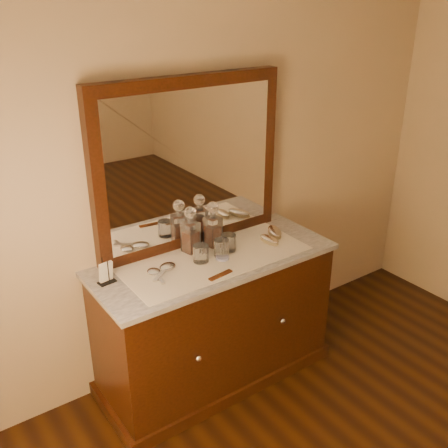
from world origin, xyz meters
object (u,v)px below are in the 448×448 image
(dresser_cabinet, at_px, (215,321))
(pin_dish, at_px, (222,258))
(hand_mirror_inner, at_px, (166,268))
(mirror_frame, at_px, (190,164))
(napkin_rack, at_px, (106,273))
(comb, at_px, (220,275))
(decanter_left, at_px, (191,234))
(hand_mirror_outer, at_px, (155,273))
(brush_far, at_px, (275,232))
(decanter_right, at_px, (213,229))
(brush_near, at_px, (269,240))

(dresser_cabinet, bearing_deg, pin_dish, -59.49)
(hand_mirror_inner, bearing_deg, mirror_frame, 35.86)
(dresser_cabinet, relative_size, hand_mirror_inner, 6.76)
(pin_dish, xyz_separation_m, napkin_rack, (-0.65, 0.14, 0.04))
(comb, bearing_deg, dresser_cabinet, 57.21)
(dresser_cabinet, distance_m, hand_mirror_inner, 0.54)
(dresser_cabinet, xyz_separation_m, mirror_frame, (0.00, 0.25, 0.94))
(mirror_frame, height_order, napkin_rack, mirror_frame)
(mirror_frame, distance_m, comb, 0.67)
(decanter_left, distance_m, hand_mirror_inner, 0.27)
(pin_dish, xyz_separation_m, hand_mirror_outer, (-0.40, 0.07, 0.00))
(comb, xyz_separation_m, brush_far, (0.56, 0.22, 0.02))
(napkin_rack, relative_size, hand_mirror_outer, 0.73)
(dresser_cabinet, height_order, decanter_right, decanter_right)
(brush_far, height_order, hand_mirror_outer, brush_far)
(dresser_cabinet, relative_size, brush_far, 7.73)
(dresser_cabinet, distance_m, decanter_right, 0.57)
(hand_mirror_outer, bearing_deg, pin_dish, -9.19)
(dresser_cabinet, xyz_separation_m, pin_dish, (0.03, -0.05, 0.45))
(brush_near, xyz_separation_m, hand_mirror_inner, (-0.68, 0.07, -0.01))
(napkin_rack, height_order, hand_mirror_inner, napkin_rack)
(brush_near, height_order, brush_far, brush_far)
(pin_dish, distance_m, hand_mirror_outer, 0.41)
(mirror_frame, relative_size, hand_mirror_inner, 5.80)
(hand_mirror_inner, bearing_deg, decanter_right, 15.19)
(dresser_cabinet, xyz_separation_m, napkin_rack, (-0.62, 0.09, 0.50))
(hand_mirror_outer, bearing_deg, hand_mirror_inner, 7.22)
(hand_mirror_inner, bearing_deg, decanter_left, 25.97)
(hand_mirror_inner, bearing_deg, napkin_rack, 168.57)
(mirror_frame, relative_size, brush_far, 6.62)
(dresser_cabinet, xyz_separation_m, comb, (-0.09, -0.20, 0.45))
(mirror_frame, height_order, pin_dish, mirror_frame)
(napkin_rack, xyz_separation_m, decanter_right, (0.70, 0.04, 0.06))
(mirror_frame, xyz_separation_m, pin_dish, (0.03, -0.29, -0.49))
(dresser_cabinet, height_order, comb, comb)
(brush_far, bearing_deg, comb, -158.95)
(napkin_rack, height_order, brush_far, napkin_rack)
(brush_near, bearing_deg, hand_mirror_inner, 173.87)
(mirror_frame, bearing_deg, hand_mirror_outer, -148.92)
(brush_far, bearing_deg, brush_near, -147.11)
(comb, xyz_separation_m, hand_mirror_inner, (-0.21, 0.23, 0.00))
(hand_mirror_inner, bearing_deg, pin_dish, -12.88)
(dresser_cabinet, bearing_deg, napkin_rack, 171.41)
(mirror_frame, distance_m, brush_near, 0.67)
(comb, relative_size, brush_far, 0.85)
(pin_dish, bearing_deg, napkin_rack, 167.84)
(comb, height_order, hand_mirror_inner, hand_mirror_inner)
(brush_near, height_order, hand_mirror_outer, brush_near)
(hand_mirror_outer, bearing_deg, decanter_left, 21.70)
(mirror_frame, relative_size, comb, 7.78)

